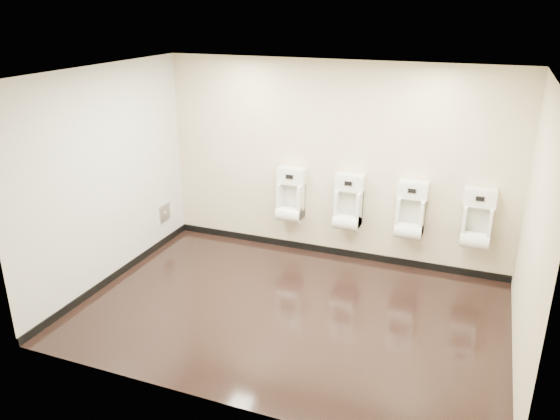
# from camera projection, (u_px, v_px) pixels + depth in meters

# --- Properties ---
(ground) EXTENTS (5.00, 3.50, 0.00)m
(ground) POSITION_uv_depth(u_px,v_px,m) (290.00, 311.00, 6.59)
(ground) COLOR black
(ground) RESTS_ON ground
(ceiling) EXTENTS (5.00, 3.50, 0.00)m
(ceiling) POSITION_uv_depth(u_px,v_px,m) (292.00, 74.00, 5.59)
(ceiling) COLOR silver
(back_wall) EXTENTS (5.00, 0.02, 2.80)m
(back_wall) POSITION_uv_depth(u_px,v_px,m) (334.00, 162.00, 7.61)
(back_wall) COLOR beige
(back_wall) RESTS_ON ground
(front_wall) EXTENTS (5.00, 0.02, 2.80)m
(front_wall) POSITION_uv_depth(u_px,v_px,m) (218.00, 269.00, 4.56)
(front_wall) COLOR beige
(front_wall) RESTS_ON ground
(left_wall) EXTENTS (0.02, 3.50, 2.80)m
(left_wall) POSITION_uv_depth(u_px,v_px,m) (107.00, 178.00, 6.94)
(left_wall) COLOR beige
(left_wall) RESTS_ON ground
(right_wall) EXTENTS (0.02, 3.50, 2.80)m
(right_wall) POSITION_uv_depth(u_px,v_px,m) (535.00, 235.00, 5.24)
(right_wall) COLOR beige
(right_wall) RESTS_ON ground
(tile_overlay_left) EXTENTS (0.01, 3.50, 2.80)m
(tile_overlay_left) POSITION_uv_depth(u_px,v_px,m) (107.00, 178.00, 6.93)
(tile_overlay_left) COLOR silver
(tile_overlay_left) RESTS_ON ground
(skirting_back) EXTENTS (5.00, 0.02, 0.10)m
(skirting_back) POSITION_uv_depth(u_px,v_px,m) (331.00, 250.00, 8.08)
(skirting_back) COLOR black
(skirting_back) RESTS_ON ground
(skirting_left) EXTENTS (0.02, 3.50, 0.10)m
(skirting_left) POSITION_uv_depth(u_px,v_px,m) (119.00, 273.00, 7.41)
(skirting_left) COLOR black
(skirting_left) RESTS_ON ground
(access_panel) EXTENTS (0.04, 0.25, 0.25)m
(access_panel) POSITION_uv_depth(u_px,v_px,m) (165.00, 212.00, 8.29)
(access_panel) COLOR #9E9EA3
(access_panel) RESTS_ON left_wall
(urinal_0) EXTENTS (0.41, 0.31, 0.77)m
(urinal_0) POSITION_uv_depth(u_px,v_px,m) (291.00, 199.00, 7.90)
(urinal_0) COLOR white
(urinal_0) RESTS_ON back_wall
(urinal_1) EXTENTS (0.41, 0.31, 0.77)m
(urinal_1) POSITION_uv_depth(u_px,v_px,m) (348.00, 206.00, 7.61)
(urinal_1) COLOR white
(urinal_1) RESTS_ON back_wall
(urinal_2) EXTENTS (0.41, 0.31, 0.77)m
(urinal_2) POSITION_uv_depth(u_px,v_px,m) (410.00, 214.00, 7.31)
(urinal_2) COLOR white
(urinal_2) RESTS_ON back_wall
(urinal_3) EXTENTS (0.41, 0.31, 0.77)m
(urinal_3) POSITION_uv_depth(u_px,v_px,m) (477.00, 223.00, 7.03)
(urinal_3) COLOR white
(urinal_3) RESTS_ON back_wall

